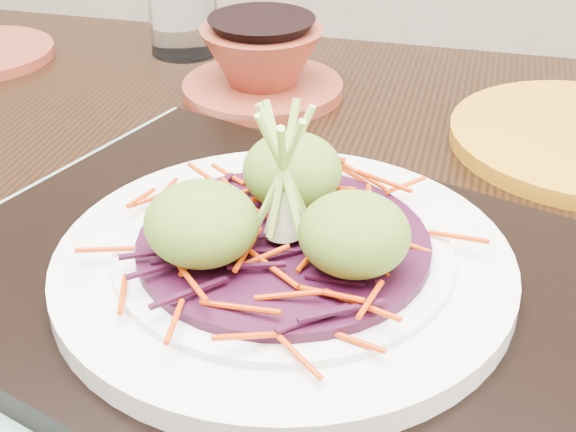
# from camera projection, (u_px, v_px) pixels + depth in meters

# --- Properties ---
(dining_table) EXTENTS (1.33, 0.97, 0.77)m
(dining_table) POSITION_uv_depth(u_px,v_px,m) (261.00, 341.00, 0.62)
(dining_table) COLOR black
(dining_table) RESTS_ON ground
(placemat) EXTENTS (0.60, 0.55, 0.00)m
(placemat) POSITION_uv_depth(u_px,v_px,m) (284.00, 303.00, 0.49)
(placemat) COLOR gray
(placemat) RESTS_ON dining_table
(serving_tray) EXTENTS (0.51, 0.46, 0.02)m
(serving_tray) POSITION_uv_depth(u_px,v_px,m) (284.00, 288.00, 0.49)
(serving_tray) COLOR black
(serving_tray) RESTS_ON placemat
(white_plate) EXTENTS (0.27, 0.27, 0.02)m
(white_plate) POSITION_uv_depth(u_px,v_px,m) (284.00, 263.00, 0.48)
(white_plate) COLOR silver
(white_plate) RESTS_ON serving_tray
(cabbage_bed) EXTENTS (0.17, 0.17, 0.01)m
(cabbage_bed) POSITION_uv_depth(u_px,v_px,m) (284.00, 243.00, 0.47)
(cabbage_bed) COLOR #380B24
(cabbage_bed) RESTS_ON white_plate
(carrot_julienne) EXTENTS (0.21, 0.21, 0.01)m
(carrot_julienne) POSITION_uv_depth(u_px,v_px,m) (284.00, 231.00, 0.46)
(carrot_julienne) COLOR #C53303
(carrot_julienne) RESTS_ON cabbage_bed
(guacamole_scoops) EXTENTS (0.15, 0.13, 0.05)m
(guacamole_scoops) POSITION_uv_depth(u_px,v_px,m) (283.00, 208.00, 0.46)
(guacamole_scoops) COLOR #597422
(guacamole_scoops) RESTS_ON cabbage_bed
(scallion_garnish) EXTENTS (0.06, 0.06, 0.09)m
(scallion_garnish) POSITION_uv_depth(u_px,v_px,m) (283.00, 176.00, 0.45)
(scallion_garnish) COLOR #A3CF53
(scallion_garnish) RESTS_ON cabbage_bed
(water_glass) EXTENTS (0.09, 0.09, 0.11)m
(water_glass) POSITION_uv_depth(u_px,v_px,m) (183.00, 4.00, 0.85)
(water_glass) COLOR white
(water_glass) RESTS_ON dining_table
(terracotta_bowl_set) EXTENTS (0.17, 0.17, 0.06)m
(terracotta_bowl_set) POSITION_uv_depth(u_px,v_px,m) (262.00, 65.00, 0.76)
(terracotta_bowl_set) COLOR maroon
(terracotta_bowl_set) RESTS_ON dining_table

